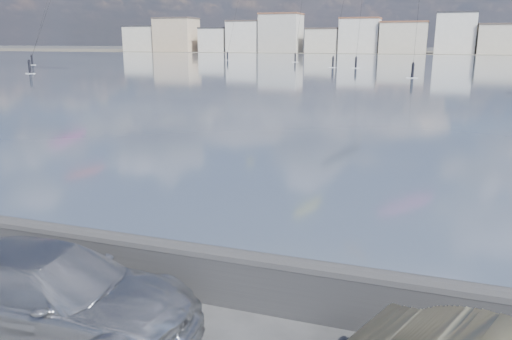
{
  "coord_description": "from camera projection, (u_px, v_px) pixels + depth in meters",
  "views": [
    {
      "loc": [
        4.06,
        -4.88,
        4.65
      ],
      "look_at": [
        1.0,
        4.0,
        2.2
      ],
      "focal_mm": 35.0,
      "sensor_mm": 36.0,
      "label": 1
    }
  ],
  "objects": [
    {
      "name": "seawall",
      "position": [
        182.0,
        267.0,
        9.24
      ],
      "size": [
        400.0,
        0.36,
        1.08
      ],
      "color": "#28282B",
      "rests_on": "ground"
    },
    {
      "name": "car_silver",
      "position": [
        49.0,
        294.0,
        7.96
      ],
      "size": [
        5.18,
        2.48,
        1.46
      ],
      "primitive_type": "imported",
      "rotation": [
        0.0,
        0.0,
        1.66
      ],
      "color": "#B5B7BD",
      "rests_on": "ground"
    },
    {
      "name": "bay_water",
      "position": [
        407.0,
        66.0,
        90.62
      ],
      "size": [
        500.0,
        177.0,
        0.0
      ],
      "primitive_type": "cube",
      "color": "#364259",
      "rests_on": "ground"
    },
    {
      "name": "far_shore_strip",
      "position": [
        421.0,
        53.0,
        189.88
      ],
      "size": [
        500.0,
        60.0,
        0.0
      ],
      "primitive_type": "cube",
      "color": "#4C473D",
      "rests_on": "ground"
    },
    {
      "name": "far_buildings",
      "position": [
        425.0,
        36.0,
        175.14
      ],
      "size": [
        240.79,
        13.26,
        14.6
      ],
      "color": "beige",
      "rests_on": "ground"
    }
  ]
}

